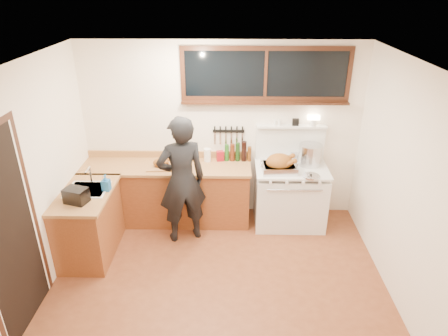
{
  "coord_description": "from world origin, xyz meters",
  "views": [
    {
      "loc": [
        0.14,
        -3.71,
        3.32
      ],
      "look_at": [
        0.05,
        0.85,
        1.15
      ],
      "focal_mm": 32.0,
      "sensor_mm": 36.0,
      "label": 1
    }
  ],
  "objects_px": {
    "vintage_stove": "(290,194)",
    "man": "(182,181)",
    "roast_turkey": "(280,164)",
    "cutting_board": "(161,164)"
  },
  "relations": [
    {
      "from": "vintage_stove",
      "to": "man",
      "type": "distance_m",
      "value": 1.63
    },
    {
      "from": "man",
      "to": "roast_turkey",
      "type": "height_order",
      "value": "man"
    },
    {
      "from": "cutting_board",
      "to": "roast_turkey",
      "type": "xyz_separation_m",
      "value": [
        1.66,
        -0.08,
        0.05
      ]
    },
    {
      "from": "roast_turkey",
      "to": "cutting_board",
      "type": "bearing_deg",
      "value": 177.13
    },
    {
      "from": "vintage_stove",
      "to": "man",
      "type": "bearing_deg",
      "value": -164.18
    },
    {
      "from": "cutting_board",
      "to": "man",
      "type": "bearing_deg",
      "value": -49.52
    },
    {
      "from": "man",
      "to": "roast_turkey",
      "type": "distance_m",
      "value": 1.36
    },
    {
      "from": "man",
      "to": "roast_turkey",
      "type": "relative_size",
      "value": 3.49
    },
    {
      "from": "vintage_stove",
      "to": "roast_turkey",
      "type": "height_order",
      "value": "vintage_stove"
    },
    {
      "from": "vintage_stove",
      "to": "roast_turkey",
      "type": "relative_size",
      "value": 3.07
    }
  ]
}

